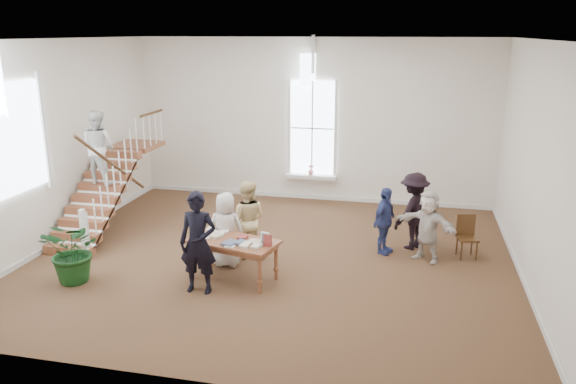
% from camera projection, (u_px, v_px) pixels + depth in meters
% --- Properties ---
extents(ground, '(10.00, 10.00, 0.00)m').
position_uv_depth(ground, '(274.00, 257.00, 11.96)').
color(ground, '#4E2F1E').
rests_on(ground, ground).
extents(room_shell, '(10.49, 10.00, 10.00)m').
position_uv_depth(room_shell, '(311.00, 186.00, 15.97)').
color(room_shell, white).
rests_on(room_shell, ground).
extents(staircase, '(1.10, 4.10, 2.92)m').
position_uv_depth(staircase, '(102.00, 165.00, 13.14)').
color(staircase, brown).
rests_on(staircase, ground).
extents(library_table, '(1.86, 1.22, 0.86)m').
position_uv_depth(library_table, '(232.00, 244.00, 10.75)').
color(library_table, brown).
rests_on(library_table, ground).
extents(police_officer, '(0.71, 0.48, 1.91)m').
position_uv_depth(police_officer, '(198.00, 243.00, 10.17)').
color(police_officer, black).
rests_on(police_officer, ground).
extents(elderly_woman, '(0.76, 0.50, 1.55)m').
position_uv_depth(elderly_woman, '(226.00, 230.00, 11.37)').
color(elderly_woman, silver).
rests_on(elderly_woman, ground).
extents(person_yellow, '(0.88, 0.72, 1.69)m').
position_uv_depth(person_yellow, '(247.00, 220.00, 11.76)').
color(person_yellow, beige).
rests_on(person_yellow, ground).
extents(woman_cluster_a, '(0.67, 0.93, 1.47)m').
position_uv_depth(woman_cluster_a, '(384.00, 221.00, 12.02)').
color(woman_cluster_a, navy).
rests_on(woman_cluster_a, ground).
extents(woman_cluster_b, '(1.18, 1.27, 1.72)m').
position_uv_depth(woman_cluster_b, '(414.00, 211.00, 12.28)').
color(woman_cluster_b, black).
rests_on(woman_cluster_b, ground).
extents(woman_cluster_c, '(1.44, 1.11, 1.52)m').
position_uv_depth(woman_cluster_c, '(428.00, 226.00, 11.63)').
color(woman_cluster_c, silver).
rests_on(woman_cluster_c, ground).
extents(floor_plant, '(1.25, 1.12, 1.26)m').
position_uv_depth(floor_plant, '(75.00, 251.00, 10.64)').
color(floor_plant, '#133D16').
rests_on(floor_plant, ground).
extents(side_chair, '(0.48, 0.48, 0.92)m').
position_uv_depth(side_chair, '(467.00, 234.00, 11.90)').
color(side_chair, '#3E2310').
rests_on(side_chair, ground).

